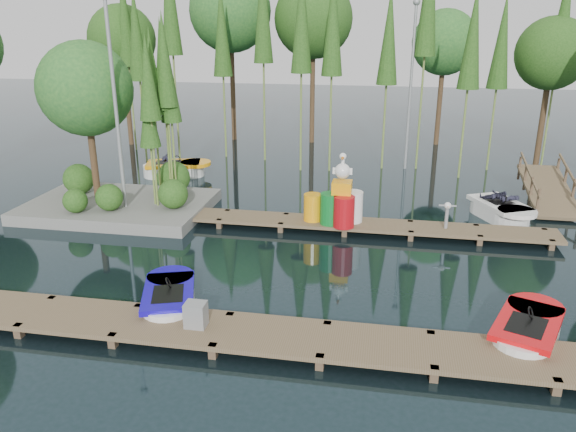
% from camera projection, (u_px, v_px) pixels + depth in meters
% --- Properties ---
extents(ground_plane, '(90.00, 90.00, 0.00)m').
position_uv_depth(ground_plane, '(268.00, 257.00, 16.00)').
color(ground_plane, '#192A30').
extents(near_dock, '(18.00, 1.50, 0.50)m').
position_uv_depth(near_dock, '(222.00, 331.00, 11.75)').
color(near_dock, brown).
rests_on(near_dock, ground).
extents(far_dock, '(15.00, 1.20, 0.50)m').
position_uv_depth(far_dock, '(314.00, 222.00, 18.08)').
color(far_dock, brown).
rests_on(far_dock, ground).
extents(island, '(6.20, 4.20, 6.75)m').
position_uv_depth(island, '(106.00, 120.00, 19.07)').
color(island, slate).
rests_on(island, ground).
extents(tree_screen, '(34.42, 18.53, 10.31)m').
position_uv_depth(tree_screen, '(272.00, 27.00, 24.17)').
color(tree_screen, '#48331F').
rests_on(tree_screen, ground).
extents(lamp_island, '(0.30, 0.30, 7.25)m').
position_uv_depth(lamp_island, '(114.00, 91.00, 17.85)').
color(lamp_island, gray).
rests_on(lamp_island, ground).
extents(lamp_rear, '(0.30, 0.30, 7.25)m').
position_uv_depth(lamp_rear, '(412.00, 72.00, 24.13)').
color(lamp_rear, gray).
rests_on(lamp_rear, ground).
extents(ramp, '(1.50, 3.94, 1.49)m').
position_uv_depth(ramp, '(548.00, 189.00, 20.32)').
color(ramp, brown).
rests_on(ramp, ground).
extents(boat_blue, '(1.86, 2.73, 0.84)m').
position_uv_depth(boat_blue, '(169.00, 300.00, 13.03)').
color(boat_blue, white).
rests_on(boat_blue, ground).
extents(boat_red, '(2.04, 2.81, 0.86)m').
position_uv_depth(boat_red, '(527.00, 332.00, 11.68)').
color(boat_red, white).
rests_on(boat_red, ground).
extents(boat_yellow_far, '(3.15, 2.04, 1.45)m').
position_uv_depth(boat_yellow_far, '(175.00, 169.00, 24.23)').
color(boat_yellow_far, white).
rests_on(boat_yellow_far, ground).
extents(boat_white_far, '(2.31, 3.00, 1.30)m').
position_uv_depth(boat_white_far, '(500.00, 210.00, 19.02)').
color(boat_white_far, white).
rests_on(boat_white_far, ground).
extents(utility_cabinet, '(0.44, 0.37, 0.54)m').
position_uv_depth(utility_cabinet, '(196.00, 315.00, 11.73)').
color(utility_cabinet, gray).
rests_on(utility_cabinet, near_dock).
extents(yellow_barrel, '(0.58, 0.58, 0.87)m').
position_uv_depth(yellow_barrel, '(313.00, 207.00, 17.92)').
color(yellow_barrel, '#FFA20D').
rests_on(yellow_barrel, far_dock).
extents(drum_cluster, '(1.32, 1.21, 2.27)m').
position_uv_depth(drum_cluster, '(342.00, 204.00, 17.54)').
color(drum_cluster, '#0C6E24').
rests_on(drum_cluster, far_dock).
extents(seagull_post, '(0.53, 0.28, 0.84)m').
position_uv_depth(seagull_post, '(447.00, 211.00, 17.17)').
color(seagull_post, gray).
rests_on(seagull_post, far_dock).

